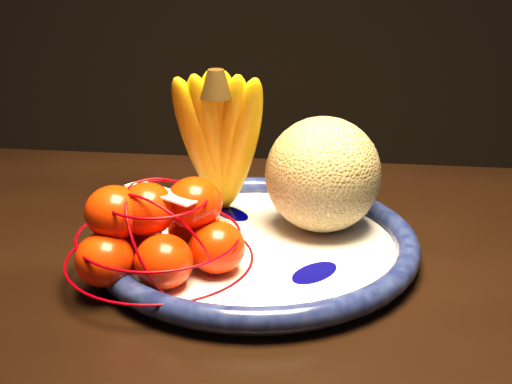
{
  "coord_description": "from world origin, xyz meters",
  "views": [
    {
      "loc": [
        -0.03,
        -0.54,
        1.09
      ],
      "look_at": [
        -0.03,
        0.16,
        0.81
      ],
      "focal_mm": 50.0,
      "sensor_mm": 36.0,
      "label": 1
    }
  ],
  "objects_px": {
    "cantaloupe": "(323,174)",
    "banana_bunch": "(221,138)",
    "mandarin_bag": "(159,233)",
    "fruit_bowl": "(256,244)"
  },
  "relations": [
    {
      "from": "cantaloupe",
      "to": "mandarin_bag",
      "type": "bearing_deg",
      "value": -149.44
    },
    {
      "from": "cantaloupe",
      "to": "banana_bunch",
      "type": "xyz_separation_m",
      "value": [
        -0.11,
        0.02,
        0.03
      ]
    },
    {
      "from": "fruit_bowl",
      "to": "mandarin_bag",
      "type": "xyz_separation_m",
      "value": [
        -0.1,
        -0.06,
        0.04
      ]
    },
    {
      "from": "cantaloupe",
      "to": "banana_bunch",
      "type": "bearing_deg",
      "value": 168.09
    },
    {
      "from": "fruit_bowl",
      "to": "banana_bunch",
      "type": "distance_m",
      "value": 0.13
    },
    {
      "from": "fruit_bowl",
      "to": "cantaloupe",
      "type": "height_order",
      "value": "cantaloupe"
    },
    {
      "from": "cantaloupe",
      "to": "banana_bunch",
      "type": "relative_size",
      "value": 0.65
    },
    {
      "from": "fruit_bowl",
      "to": "cantaloupe",
      "type": "xyz_separation_m",
      "value": [
        0.07,
        0.04,
        0.06
      ]
    },
    {
      "from": "cantaloupe",
      "to": "mandarin_bag",
      "type": "xyz_separation_m",
      "value": [
        -0.17,
        -0.1,
        -0.03
      ]
    },
    {
      "from": "cantaloupe",
      "to": "mandarin_bag",
      "type": "distance_m",
      "value": 0.2
    }
  ]
}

